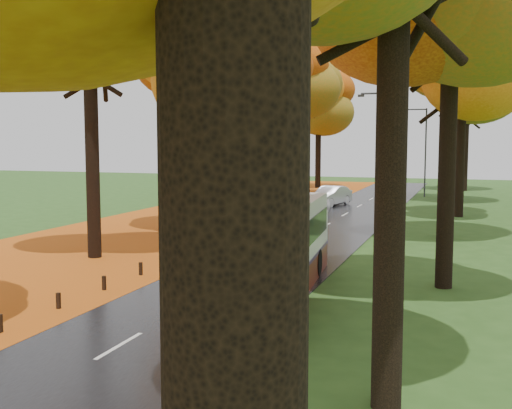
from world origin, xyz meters
The scene contains 13 objects.
road centered at (0.00, 25.00, 0.02)m, with size 6.50×90.00×0.04m, color black.
centre_line centered at (0.00, 25.00, 0.04)m, with size 0.12×90.00×0.01m, color silver.
leaf_verge centered at (-9.00, 25.00, 0.01)m, with size 12.00×90.00×0.02m, color #9B500E.
leaf_drift centered at (-3.05, 25.00, 0.04)m, with size 0.90×90.00×0.01m, color #BB4A13.
trees_left centered at (-7.18, 27.06, 9.53)m, with size 9.20×74.00×13.88m.
trees_right centered at (7.19, 26.91, 9.69)m, with size 9.30×74.20×13.96m.
streetlamp_near centered at (3.95, 8.00, 4.71)m, with size 2.45×0.18×8.00m.
streetlamp_mid centered at (3.95, 30.00, 4.71)m, with size 2.45×0.18×8.00m.
streetlamp_far centered at (3.95, 52.00, 4.71)m, with size 2.45×0.18×8.00m.
bus centered at (1.95, 12.12, 1.63)m, with size 3.66×11.72×3.03m.
car_white centered at (-2.32, 33.83, 0.80)m, with size 1.79×4.44×1.51m, color silver.
car_silver centered at (-2.22, 41.42, 0.81)m, with size 1.63×4.68×1.54m, color #ACAFB5.
car_dark centered at (-2.19, 42.09, 0.61)m, with size 1.59×3.90×1.13m, color black.
Camera 1 is at (8.40, -7.87, 5.28)m, focal length 45.00 mm.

